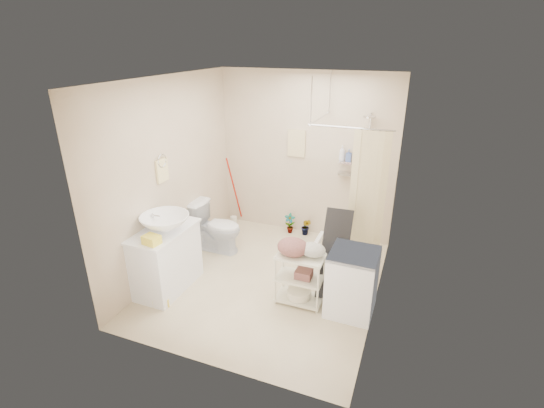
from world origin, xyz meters
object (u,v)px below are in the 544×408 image
Objects in this scene: washing_machine at (352,282)px; vanity at (166,259)px; laundry_rack at (300,274)px; toilet at (217,227)px.

vanity is at bearing -169.96° from washing_machine.
washing_machine is 1.01× the size of laundry_rack.
laundry_rack is at bearing 11.68° from vanity.
vanity is 1.22× the size of laundry_rack.
laundry_rack is (-0.62, -0.06, -0.00)m from washing_machine.
toilet is at bearing 161.98° from washing_machine.
washing_machine is at bearing -108.24° from toilet.
washing_machine reaches higher than laundry_rack.
vanity reaches higher than washing_machine.
vanity is at bearing -169.46° from laundry_rack.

